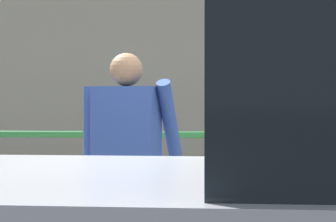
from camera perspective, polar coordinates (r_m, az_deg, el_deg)
The scene contains 4 objects.
parking_meter at distance 4.36m, azimuth 5.03°, elevation -2.65°, with size 0.17×0.18×1.40m.
pedestrian_at_meter at distance 4.54m, azimuth -3.34°, elevation -4.08°, with size 0.64×0.41×1.58m.
background_railing at distance 6.35m, azimuth 4.02°, elevation -4.11°, with size 24.06×0.06×0.99m.
backdrop_wall at distance 9.18m, azimuth 4.19°, elevation 2.96°, with size 32.00×0.50×3.48m, color #ADA38E.
Camera 1 is at (0.06, -3.98, 1.44)m, focal length 75.95 mm.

